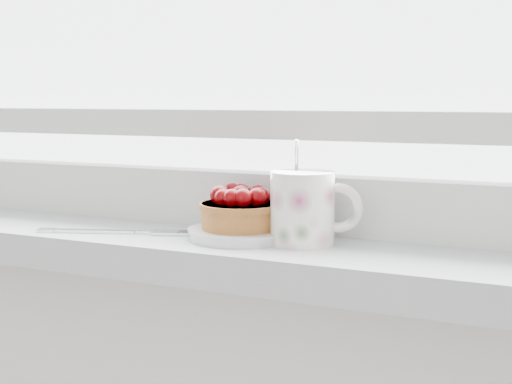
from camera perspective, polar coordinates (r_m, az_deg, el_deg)
The scene contains 4 objects.
saucer at distance 0.83m, azimuth -1.22°, elevation -3.32°, with size 0.12×0.12×0.01m, color silver.
raspberry_tart at distance 0.83m, azimuth -1.24°, elevation -1.34°, with size 0.10×0.10×0.05m.
floral_mug at distance 0.80m, azimuth 3.95°, elevation -1.15°, with size 0.11×0.08×0.12m.
fork at distance 0.88m, azimuth -10.76°, elevation -3.13°, with size 0.20×0.09×0.00m.
Camera 1 is at (0.37, 1.16, 1.10)m, focal length 50.00 mm.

